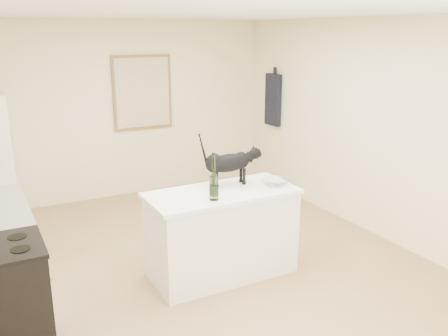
# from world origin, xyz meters

# --- Properties ---
(floor) EXTENTS (5.50, 5.50, 0.00)m
(floor) POSITION_xyz_m (0.00, 0.00, 0.00)
(floor) COLOR #9C7F53
(floor) RESTS_ON ground
(ceiling) EXTENTS (5.50, 5.50, 0.00)m
(ceiling) POSITION_xyz_m (0.00, 0.00, 2.60)
(ceiling) COLOR white
(ceiling) RESTS_ON ground
(wall_back) EXTENTS (4.50, 0.00, 4.50)m
(wall_back) POSITION_xyz_m (0.00, 2.75, 1.30)
(wall_back) COLOR beige
(wall_back) RESTS_ON ground
(wall_front) EXTENTS (4.50, 0.00, 4.50)m
(wall_front) POSITION_xyz_m (0.00, -2.75, 1.30)
(wall_front) COLOR beige
(wall_front) RESTS_ON ground
(wall_right) EXTENTS (0.00, 5.50, 5.50)m
(wall_right) POSITION_xyz_m (2.25, 0.00, 1.30)
(wall_right) COLOR beige
(wall_right) RESTS_ON ground
(island_base) EXTENTS (1.44, 0.67, 0.86)m
(island_base) POSITION_xyz_m (0.10, -0.20, 0.43)
(island_base) COLOR white
(island_base) RESTS_ON floor
(island_top) EXTENTS (1.50, 0.70, 0.04)m
(island_top) POSITION_xyz_m (0.10, -0.20, 0.88)
(island_top) COLOR white
(island_top) RESTS_ON island_base
(stove) EXTENTS (0.60, 0.60, 0.90)m
(stove) POSITION_xyz_m (-1.95, -0.60, 0.45)
(stove) COLOR black
(stove) RESTS_ON floor
(artwork_frame) EXTENTS (0.90, 0.03, 1.10)m
(artwork_frame) POSITION_xyz_m (0.30, 2.72, 1.55)
(artwork_frame) COLOR brown
(artwork_frame) RESTS_ON wall_back
(artwork_canvas) EXTENTS (0.82, 0.00, 1.02)m
(artwork_canvas) POSITION_xyz_m (0.30, 2.70, 1.55)
(artwork_canvas) COLOR beige
(artwork_canvas) RESTS_ON wall_back
(hanging_garment) EXTENTS (0.08, 0.34, 0.80)m
(hanging_garment) POSITION_xyz_m (2.19, 2.05, 1.40)
(hanging_garment) COLOR black
(hanging_garment) RESTS_ON wall_right
(black_cat) EXTENTS (0.62, 0.26, 0.42)m
(black_cat) POSITION_xyz_m (0.26, -0.04, 1.11)
(black_cat) COLOR black
(black_cat) RESTS_ON island_top
(wine_bottle) EXTENTS (0.11, 0.11, 0.40)m
(wine_bottle) POSITION_xyz_m (-0.08, -0.38, 1.10)
(wine_bottle) COLOR #305221
(wine_bottle) RESTS_ON island_top
(glass_bowl) EXTENTS (0.32, 0.32, 0.07)m
(glass_bowl) POSITION_xyz_m (0.67, -0.30, 0.93)
(glass_bowl) COLOR white
(glass_bowl) RESTS_ON island_top
(fridge_paper) EXTENTS (0.02, 0.15, 0.20)m
(fridge_paper) POSITION_xyz_m (-1.60, 2.32, 1.18)
(fridge_paper) COLOR silver
(fridge_paper) RESTS_ON fridge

